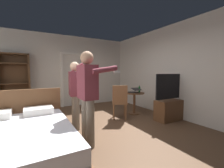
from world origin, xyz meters
name	(u,v)px	position (x,y,z in m)	size (l,w,h in m)	color
ground_plane	(98,133)	(0.00, 0.00, 0.00)	(6.70, 6.70, 0.00)	brown
wall_back	(66,71)	(0.00, 3.11, 1.40)	(5.24, 0.12, 2.80)	beige
wall_right	(176,71)	(2.56, 0.00, 1.40)	(0.12, 6.33, 2.80)	beige
doorway_frame	(73,76)	(0.25, 3.03, 1.22)	(0.93, 0.08, 2.13)	white
bed	(15,146)	(-1.50, -0.47, 0.30)	(1.56, 2.01, 1.02)	brown
bookshelf	(15,81)	(-1.71, 2.88, 1.06)	(0.91, 0.32, 1.97)	#4C331E
tv_flatscreen	(171,106)	(2.20, -0.13, 0.41)	(1.19, 0.40, 1.31)	brown
side_table	(134,99)	(1.68, 0.88, 0.47)	(0.65, 0.65, 0.70)	brown
laptop	(135,91)	(1.66, 0.84, 0.75)	(0.36, 0.37, 0.16)	black
bottle_on_table	(139,90)	(1.82, 0.80, 0.80)	(0.06, 0.06, 0.23)	#175525
wooden_chair	(120,101)	(0.96, 0.63, 0.54)	(0.57, 0.57, 0.99)	brown
person_blue_shirt	(88,91)	(-0.36, -0.36, 1.01)	(0.68, 0.57, 1.73)	gray
person_striped_shirt	(76,91)	(-0.33, 0.56, 0.92)	(0.61, 0.62, 1.60)	gray
suitcase_dark	(35,112)	(-1.17, 1.85, 0.20)	(0.61, 0.30, 0.39)	black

